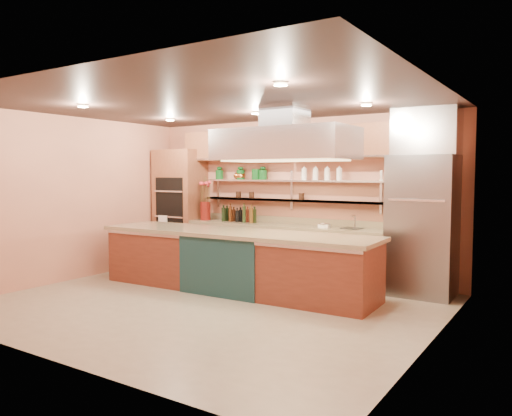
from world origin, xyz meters
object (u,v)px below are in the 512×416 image
Objects in this scene: copper_kettle at (238,176)px; kitchen_scale at (324,224)px; refrigerator at (422,226)px; flower_vase at (205,211)px; island at (234,261)px; green_canister at (256,174)px.

kitchen_scale is at bearing -6.58° from copper_kettle.
refrigerator reaches higher than flower_vase.
refrigerator is at bearing 23.25° from kitchen_scale.
copper_kettle is at bearing 176.25° from refrigerator.
island is at bearing -153.18° from refrigerator.
refrigerator is 3.59m from copper_kettle.
refrigerator is 10.66× the size of green_canister.
green_canister is (-1.50, 0.22, 0.83)m from kitchen_scale.
flower_vase is at bearing 139.25° from island.
flower_vase is 1.79× the size of green_canister.
green_canister is at bearing -164.75° from kitchen_scale.
refrigerator reaches higher than copper_kettle.
flower_vase is at bearing -156.39° from kitchen_scale.
copper_kettle is (-0.97, 1.51, 1.32)m from island.
copper_kettle is at bearing -162.97° from kitchen_scale.
copper_kettle reaches higher than flower_vase.
copper_kettle is at bearing 19.52° from flower_vase.
green_canister reaches higher than kitchen_scale.
island is at bearing -39.01° from flower_vase.
refrigerator reaches higher than kitchen_scale.
flower_vase is 1.27m from green_canister.
refrigerator is at bearing -0.14° from flower_vase.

